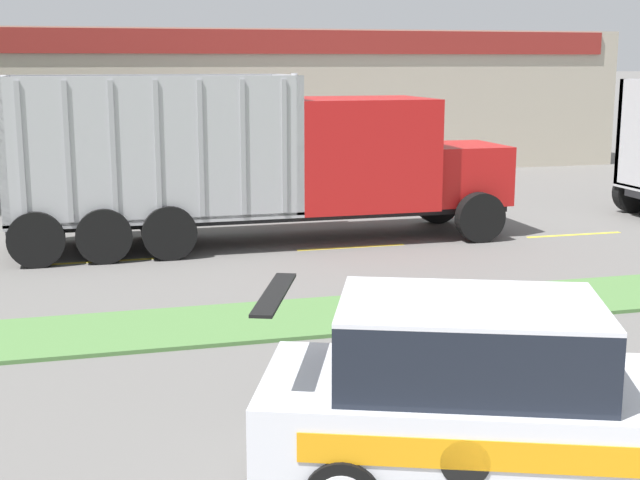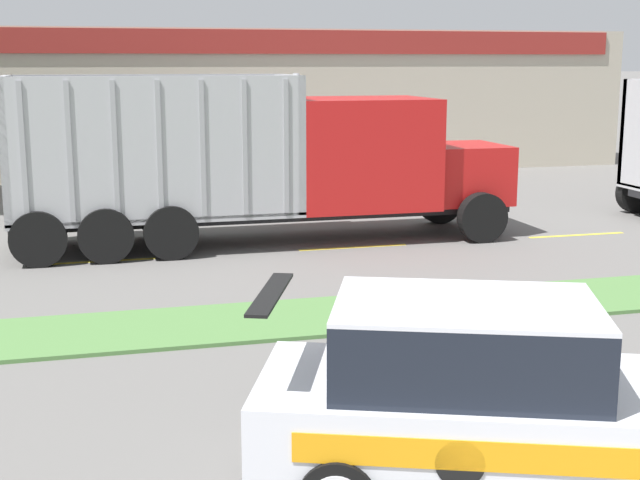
# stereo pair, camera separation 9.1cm
# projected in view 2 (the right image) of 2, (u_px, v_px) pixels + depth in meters

# --- Properties ---
(grass_verge) EXTENTS (120.00, 2.04, 0.06)m
(grass_verge) POSITION_uv_depth(u_px,v_px,m) (325.00, 316.00, 13.93)
(grass_verge) COLOR #517F42
(grass_verge) RESTS_ON ground_plane
(centre_line_4) EXTENTS (2.40, 0.14, 0.01)m
(centre_line_4) POSITION_uv_depth(u_px,v_px,m) (95.00, 261.00, 17.84)
(centre_line_4) COLOR yellow
(centre_line_4) RESTS_ON ground_plane
(centre_line_5) EXTENTS (2.40, 0.14, 0.01)m
(centre_line_5) POSITION_uv_depth(u_px,v_px,m) (353.00, 247.00, 19.19)
(centre_line_5) COLOR yellow
(centre_line_5) RESTS_ON ground_plane
(centre_line_6) EXTENTS (2.40, 0.14, 0.01)m
(centre_line_6) POSITION_uv_depth(u_px,v_px,m) (577.00, 235.00, 20.54)
(centre_line_6) COLOR yellow
(centre_line_6) RESTS_ON ground_plane
(dump_truck_lead) EXTENTS (10.98, 2.76, 3.70)m
(dump_truck_lead) POSITION_uv_depth(u_px,v_px,m) (308.00, 165.00, 19.68)
(dump_truck_lead) COLOR black
(dump_truck_lead) RESTS_ON ground_plane
(rally_car) EXTENTS (4.68, 3.33, 1.87)m
(rally_car) POSITION_uv_depth(u_px,v_px,m) (483.00, 397.00, 8.15)
(rally_car) COLOR silver
(rally_car) RESTS_ON ground_plane
(store_building_backdrop) EXTENTS (31.48, 12.10, 5.04)m
(store_building_backdrop) POSITION_uv_depth(u_px,v_px,m) (188.00, 97.00, 35.75)
(store_building_backdrop) COLOR #BCB29E
(store_building_backdrop) RESTS_ON ground_plane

